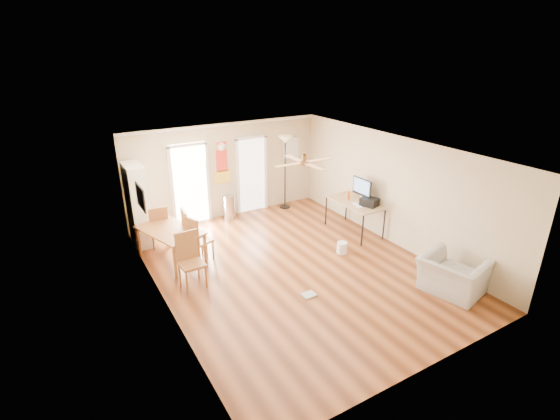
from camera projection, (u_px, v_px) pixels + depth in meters
floor at (294, 268)px, 8.87m from camera, size 7.00×7.00×0.00m
ceiling at (296, 150)px, 7.90m from camera, size 5.50×7.00×0.00m
wall_back at (226, 171)px, 11.19m from camera, size 5.50×0.04×2.60m
wall_front at (432, 297)px, 5.59m from camera, size 5.50×0.04×2.60m
wall_left at (161, 243)px, 7.10m from camera, size 0.04×7.00×2.60m
wall_right at (393, 190)px, 9.68m from camera, size 0.04×7.00×2.60m
crown_molding at (296, 152)px, 7.92m from camera, size 5.50×7.00×0.08m
kitchen_doorway at (190, 186)px, 10.78m from camera, size 0.90×0.10×2.10m
bathroom_doorway at (251, 175)px, 11.62m from camera, size 0.80×0.10×2.10m
wall_decal at (222, 163)px, 11.02m from camera, size 0.46×0.03×1.10m
ac_grille at (291, 148)px, 11.97m from camera, size 0.50×0.04×0.60m
framed_poster at (140, 197)px, 8.08m from camera, size 0.04×0.66×0.48m
ceiling_fan at (304, 163)px, 7.72m from camera, size 1.24×1.24×0.20m
bookshelf at (138, 205)px, 9.66m from camera, size 0.50×0.93×1.97m
dining_table at (171, 245)px, 9.08m from camera, size 1.33×1.71×0.75m
dining_chair_right_a at (195, 232)px, 9.27m from camera, size 0.50×0.50×1.11m
dining_chair_right_b at (200, 238)px, 9.01m from camera, size 0.57×0.57×1.08m
dining_chair_near at (192, 261)px, 8.02m from camera, size 0.48×0.48×1.11m
dining_chair_far at (158, 226)px, 9.67m from camera, size 0.45×0.45×1.04m
trash_can at (229, 208)px, 11.24m from camera, size 0.41×0.41×0.69m
torchiere_lamp at (285, 173)px, 11.81m from camera, size 0.45×0.45×2.13m
computer_desk at (354, 217)px, 10.46m from camera, size 0.77×1.53×0.82m
imac at (362, 190)px, 10.24m from camera, size 0.17×0.65×0.60m
keyboard at (357, 205)px, 10.07m from camera, size 0.22×0.40×0.01m
printer at (370, 202)px, 10.03m from camera, size 0.44×0.47×0.20m
orange_bottle at (348, 195)px, 10.46m from camera, size 0.09×0.09×0.22m
wastebasket_a at (342, 248)px, 9.47m from camera, size 0.29×0.29×0.27m
floor_cloth at (309, 295)px, 7.89m from camera, size 0.27×0.21×0.04m
armchair at (452, 275)px, 7.90m from camera, size 1.21×1.31×0.73m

